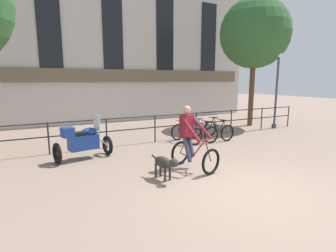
{
  "coord_description": "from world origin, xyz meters",
  "views": [
    {
      "loc": [
        -4.05,
        -3.86,
        2.39
      ],
      "look_at": [
        -0.63,
        2.86,
        1.05
      ],
      "focal_mm": 28.0,
      "sensor_mm": 36.0,
      "label": 1
    }
  ],
  "objects_px": {
    "dog": "(165,163)",
    "parked_bicycle_mid_left": "(203,132)",
    "parked_bicycle_mid_right": "(218,130)",
    "parked_bicycle_near_lamp": "(187,134)",
    "street_lamp": "(277,86)",
    "cyclist_with_bike": "(191,141)",
    "parked_motorcycle": "(83,141)"
  },
  "relations": [
    {
      "from": "dog",
      "to": "street_lamp",
      "type": "relative_size",
      "value": 0.26
    },
    {
      "from": "parked_motorcycle",
      "to": "dog",
      "type": "bearing_deg",
      "value": -162.58
    },
    {
      "from": "cyclist_with_bike",
      "to": "street_lamp",
      "type": "distance_m",
      "value": 7.75
    },
    {
      "from": "parked_bicycle_near_lamp",
      "to": "street_lamp",
      "type": "bearing_deg",
      "value": 177.33
    },
    {
      "from": "parked_bicycle_near_lamp",
      "to": "street_lamp",
      "type": "xyz_separation_m",
      "value": [
        5.51,
        0.68,
        1.74
      ]
    },
    {
      "from": "cyclist_with_bike",
      "to": "street_lamp",
      "type": "xyz_separation_m",
      "value": [
        6.91,
        3.24,
        1.33
      ]
    },
    {
      "from": "cyclist_with_bike",
      "to": "parked_bicycle_near_lamp",
      "type": "relative_size",
      "value": 1.41
    },
    {
      "from": "parked_bicycle_near_lamp",
      "to": "dog",
      "type": "bearing_deg",
      "value": 41.74
    },
    {
      "from": "dog",
      "to": "parked_bicycle_near_lamp",
      "type": "height_order",
      "value": "parked_bicycle_near_lamp"
    },
    {
      "from": "cyclist_with_bike",
      "to": "parked_bicycle_near_lamp",
      "type": "xyz_separation_m",
      "value": [
        1.4,
        2.56,
        -0.41
      ]
    },
    {
      "from": "parked_bicycle_mid_right",
      "to": "street_lamp",
      "type": "height_order",
      "value": "street_lamp"
    },
    {
      "from": "cyclist_with_bike",
      "to": "parked_bicycle_mid_right",
      "type": "relative_size",
      "value": 1.48
    },
    {
      "from": "parked_motorcycle",
      "to": "street_lamp",
      "type": "distance_m",
      "value": 9.57
    },
    {
      "from": "parked_bicycle_near_lamp",
      "to": "cyclist_with_bike",
      "type": "bearing_deg",
      "value": 51.65
    },
    {
      "from": "cyclist_with_bike",
      "to": "parked_bicycle_mid_left",
      "type": "distance_m",
      "value": 3.37
    },
    {
      "from": "parked_bicycle_mid_right",
      "to": "street_lamp",
      "type": "relative_size",
      "value": 0.31
    },
    {
      "from": "parked_bicycle_near_lamp",
      "to": "parked_bicycle_mid_left",
      "type": "height_order",
      "value": "same"
    },
    {
      "from": "dog",
      "to": "parked_bicycle_mid_left",
      "type": "relative_size",
      "value": 0.84
    },
    {
      "from": "cyclist_with_bike",
      "to": "dog",
      "type": "relative_size",
      "value": 1.79
    },
    {
      "from": "parked_bicycle_mid_right",
      "to": "parked_motorcycle",
      "type": "bearing_deg",
      "value": 0.62
    },
    {
      "from": "parked_bicycle_mid_right",
      "to": "cyclist_with_bike",
      "type": "bearing_deg",
      "value": 37.68
    },
    {
      "from": "cyclist_with_bike",
      "to": "parked_motorcycle",
      "type": "relative_size",
      "value": 0.96
    },
    {
      "from": "parked_bicycle_mid_right",
      "to": "parked_bicycle_near_lamp",
      "type": "bearing_deg",
      "value": -3.59
    },
    {
      "from": "dog",
      "to": "parked_bicycle_mid_right",
      "type": "xyz_separation_m",
      "value": [
        3.93,
        3.03,
        -0.06
      ]
    },
    {
      "from": "parked_motorcycle",
      "to": "parked_bicycle_near_lamp",
      "type": "distance_m",
      "value": 3.9
    },
    {
      "from": "parked_bicycle_near_lamp",
      "to": "parked_bicycle_mid_left",
      "type": "distance_m",
      "value": 0.76
    },
    {
      "from": "dog",
      "to": "parked_bicycle_mid_left",
      "type": "distance_m",
      "value": 4.39
    },
    {
      "from": "cyclist_with_bike",
      "to": "dog",
      "type": "height_order",
      "value": "cyclist_with_bike"
    },
    {
      "from": "parked_motorcycle",
      "to": "street_lamp",
      "type": "bearing_deg",
      "value": -95.1
    },
    {
      "from": "parked_bicycle_mid_right",
      "to": "dog",
      "type": "bearing_deg",
      "value": 34.0
    },
    {
      "from": "parked_motorcycle",
      "to": "parked_bicycle_mid_right",
      "type": "bearing_deg",
      "value": -97.42
    },
    {
      "from": "parked_motorcycle",
      "to": "parked_bicycle_mid_right",
      "type": "relative_size",
      "value": 1.54
    }
  ]
}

